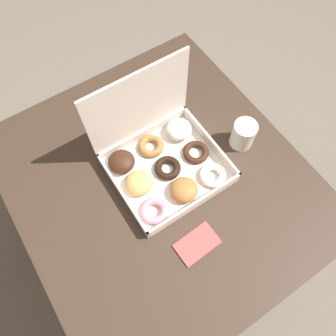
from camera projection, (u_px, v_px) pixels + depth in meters
name	position (u px, v px, depth m)	size (l,w,h in m)	color
ground_plane	(162.00, 236.00, 1.78)	(8.00, 8.00, 0.00)	#6B6054
dining_table	(160.00, 191.00, 1.19)	(0.92, 1.02, 0.76)	#38281E
donut_box	(161.00, 157.00, 1.07)	(0.36, 0.33, 0.32)	silver
coffee_mug	(243.00, 134.00, 1.11)	(0.08, 0.08, 0.10)	white
paper_napkin	(197.00, 244.00, 0.99)	(0.13, 0.09, 0.01)	#CC4C47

